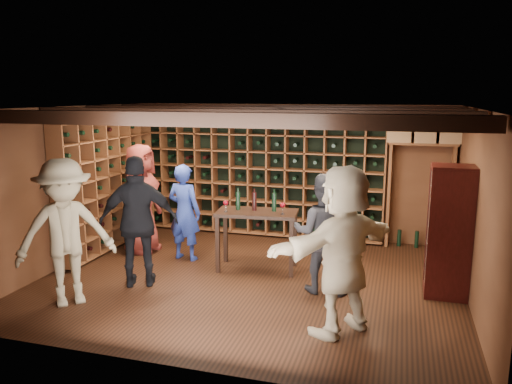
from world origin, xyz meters
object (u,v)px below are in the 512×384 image
(man_grey_suit, at_px, (322,233))
(guest_beige, at_px, (343,250))
(guest_woman_black, at_px, (139,222))
(guest_red_floral, at_px, (141,199))
(guest_khaki, at_px, (66,233))
(man_blue_shirt, at_px, (184,212))
(tasting_table, at_px, (257,218))
(display_cabinet, at_px, (448,234))

(man_grey_suit, xyz_separation_m, guest_beige, (0.41, -1.14, 0.15))
(man_grey_suit, bearing_deg, guest_woman_black, 8.66)
(guest_red_floral, relative_size, guest_woman_black, 1.00)
(guest_khaki, bearing_deg, guest_red_floral, 49.08)
(guest_woman_black, bearing_deg, man_blue_shirt, -119.41)
(guest_khaki, distance_m, tasting_table, 2.77)
(man_grey_suit, distance_m, tasting_table, 1.24)
(guest_beige, bearing_deg, guest_red_floral, -79.69)
(display_cabinet, xyz_separation_m, guest_khaki, (-4.72, -1.66, 0.10))
(display_cabinet, relative_size, man_grey_suit, 1.06)
(man_blue_shirt, bearing_deg, man_grey_suit, 171.20)
(man_blue_shirt, bearing_deg, guest_woman_black, 92.21)
(display_cabinet, bearing_deg, guest_woman_black, -168.57)
(guest_woman_black, relative_size, guest_beige, 0.96)
(man_grey_suit, height_order, guest_red_floral, guest_red_floral)
(display_cabinet, distance_m, guest_red_floral, 4.91)
(man_blue_shirt, relative_size, guest_beige, 0.81)
(guest_khaki, height_order, tasting_table, guest_khaki)
(guest_khaki, xyz_separation_m, guest_beige, (3.49, 0.20, 0.02))
(man_grey_suit, relative_size, guest_woman_black, 0.89)
(display_cabinet, xyz_separation_m, man_blue_shirt, (-4.01, 0.40, -0.06))
(guest_beige, bearing_deg, guest_woman_black, -62.75)
(man_blue_shirt, height_order, guest_red_floral, guest_red_floral)
(man_blue_shirt, distance_m, guest_khaki, 2.19)
(man_blue_shirt, bearing_deg, tasting_table, -178.03)
(guest_red_floral, distance_m, tasting_table, 2.17)
(guest_woman_black, xyz_separation_m, tasting_table, (1.40, 1.10, -0.12))
(display_cabinet, relative_size, guest_khaki, 0.92)
(guest_khaki, relative_size, tasting_table, 1.48)
(man_blue_shirt, distance_m, man_grey_suit, 2.48)
(man_grey_suit, distance_m, guest_beige, 1.22)
(man_grey_suit, distance_m, guest_khaki, 3.36)
(guest_woman_black, height_order, guest_khaki, guest_khaki)
(man_blue_shirt, relative_size, man_grey_suit, 0.96)
(display_cabinet, height_order, tasting_table, display_cabinet)
(guest_woman_black, relative_size, tasting_table, 1.45)
(man_blue_shirt, distance_m, guest_red_floral, 0.89)
(guest_beige, distance_m, tasting_table, 2.29)
(display_cabinet, height_order, man_blue_shirt, display_cabinet)
(display_cabinet, relative_size, man_blue_shirt, 1.10)
(man_grey_suit, bearing_deg, tasting_table, -31.07)
(guest_woman_black, relative_size, guest_khaki, 0.98)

